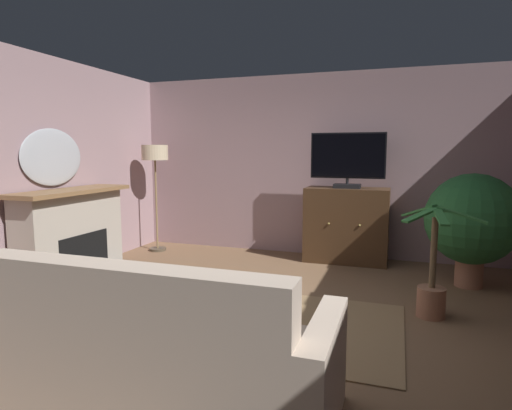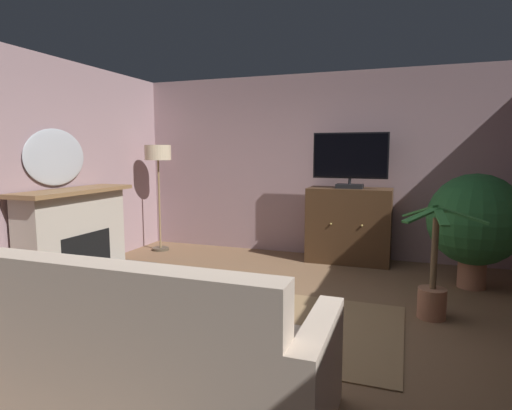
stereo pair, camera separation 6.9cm
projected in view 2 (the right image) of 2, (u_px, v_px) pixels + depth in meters
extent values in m
cube|color=brown|center=(261.00, 324.00, 3.96)|extent=(6.40, 6.18, 0.04)
cube|color=gray|center=(322.00, 165.00, 6.44)|extent=(6.40, 0.10, 2.74)
cube|color=gray|center=(14.00, 170.00, 4.77)|extent=(0.10, 6.18, 2.74)
cube|color=#8E704C|center=(272.00, 322.00, 3.93)|extent=(2.31, 1.62, 0.01)
cube|color=#4C4C51|center=(102.00, 279.00, 5.21)|extent=(0.50, 1.67, 0.04)
cube|color=#ADA393|center=(74.00, 236.00, 5.27)|extent=(0.39, 1.47, 1.07)
cube|color=black|center=(85.00, 254.00, 5.25)|extent=(0.10, 0.82, 0.52)
cube|color=olive|center=(74.00, 191.00, 5.19)|extent=(0.51, 1.63, 0.05)
ellipsoid|color=#B2B7BF|center=(55.00, 157.00, 5.23)|extent=(0.06, 0.97, 0.70)
cube|color=black|center=(348.00, 260.00, 6.12)|extent=(1.10, 0.48, 0.06)
cube|color=#422B19|center=(349.00, 225.00, 6.06)|extent=(1.16, 0.54, 1.07)
sphere|color=tan|center=(331.00, 224.00, 5.85)|extent=(0.03, 0.03, 0.03)
sphere|color=tan|center=(362.00, 226.00, 5.71)|extent=(0.03, 0.03, 0.03)
cube|color=black|center=(350.00, 186.00, 5.94)|extent=(0.37, 0.20, 0.06)
cylinder|color=black|center=(350.00, 181.00, 5.93)|extent=(0.04, 0.04, 0.08)
cube|color=black|center=(350.00, 156.00, 5.89)|extent=(1.03, 0.05, 0.64)
cube|color=black|center=(350.00, 156.00, 5.86)|extent=(0.99, 0.01, 0.60)
cube|color=#4C331E|center=(208.00, 286.00, 3.76)|extent=(1.10, 0.58, 0.03)
cylinder|color=#4C331E|center=(266.00, 309.00, 3.76)|extent=(0.04, 0.04, 0.38)
cylinder|color=#4C331E|center=(176.00, 294.00, 4.16)|extent=(0.04, 0.04, 0.38)
cylinder|color=#4C331E|center=(247.00, 325.00, 3.41)|extent=(0.04, 0.04, 0.38)
cylinder|color=#4C331E|center=(151.00, 307.00, 3.81)|extent=(0.04, 0.04, 0.38)
cube|color=black|center=(225.00, 280.00, 3.84)|extent=(0.12, 0.17, 0.02)
cube|color=#C6B29E|center=(156.00, 368.00, 2.67)|extent=(1.91, 0.86, 0.45)
cube|color=#C6B29E|center=(119.00, 312.00, 2.30)|extent=(1.91, 0.20, 0.53)
cube|color=#C6B29E|center=(30.00, 328.00, 3.00)|extent=(0.15, 0.86, 0.67)
cube|color=#C6B29E|center=(317.00, 381.00, 2.32)|extent=(0.15, 0.86, 0.67)
cube|color=slate|center=(96.00, 316.00, 2.62)|extent=(0.37, 0.14, 0.36)
cylinder|color=#99664C|center=(432.00, 303.00, 4.04)|extent=(0.26, 0.26, 0.29)
cylinder|color=brown|center=(434.00, 254.00, 3.98)|extent=(0.06, 0.06, 0.68)
cube|color=#2D6B33|center=(463.00, 215.00, 3.82)|extent=(0.44, 0.16, 0.14)
cube|color=#2D6B33|center=(443.00, 211.00, 4.12)|extent=(0.22, 0.47, 0.09)
cube|color=#2D6B33|center=(420.00, 211.00, 4.10)|extent=(0.32, 0.31, 0.15)
cube|color=#2D6B33|center=(421.00, 215.00, 3.84)|extent=(0.33, 0.35, 0.12)
cube|color=#2D6B33|center=(441.00, 217.00, 3.74)|extent=(0.13, 0.39, 0.12)
cylinder|color=#99664C|center=(472.00, 273.00, 4.94)|extent=(0.31, 0.31, 0.34)
sphere|color=#235B2D|center=(475.00, 219.00, 4.86)|extent=(1.06, 1.06, 1.06)
ellipsoid|color=tan|center=(165.00, 282.00, 4.88)|extent=(0.44, 0.25, 0.16)
sphere|color=tan|center=(150.00, 277.00, 5.01)|extent=(0.12, 0.12, 0.12)
cone|color=tan|center=(147.00, 273.00, 4.98)|extent=(0.04, 0.04, 0.04)
cone|color=tan|center=(151.00, 272.00, 5.03)|extent=(0.04, 0.04, 0.04)
cylinder|color=tan|center=(183.00, 291.00, 4.69)|extent=(0.22, 0.08, 0.09)
cylinder|color=#4C4233|center=(161.00, 249.00, 6.84)|extent=(0.26, 0.26, 0.04)
cylinder|color=olive|center=(159.00, 206.00, 6.75)|extent=(0.03, 0.03, 1.45)
cylinder|color=beige|center=(158.00, 153.00, 6.65)|extent=(0.41, 0.41, 0.23)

